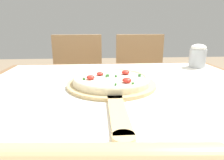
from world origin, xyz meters
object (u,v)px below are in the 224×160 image
at_px(chair_left, 78,84).
at_px(flour_cup, 198,56).
at_px(chair_right, 141,83).
at_px(pizza, 111,79).
at_px(pizza_peel, 112,86).

height_order(chair_left, flour_cup, chair_left).
bearing_deg(chair_right, pizza, -112.12).
height_order(pizza_peel, chair_left, chair_left).
relative_size(pizza, flour_cup, 2.34).
distance_m(pizza_peel, flour_cup, 0.58).
bearing_deg(pizza_peel, pizza, 89.80).
height_order(chair_left, chair_right, same).
distance_m(pizza_peel, chair_left, 0.87).
distance_m(chair_left, flour_cup, 0.89).
xyz_separation_m(pizza_peel, chair_left, (-0.20, 0.82, -0.24)).
relative_size(pizza_peel, pizza, 1.95).
distance_m(pizza, chair_left, 0.85).
bearing_deg(flour_cup, pizza_peel, -145.73).
height_order(pizza_peel, chair_right, chair_right).
bearing_deg(pizza, pizza_peel, -90.20).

